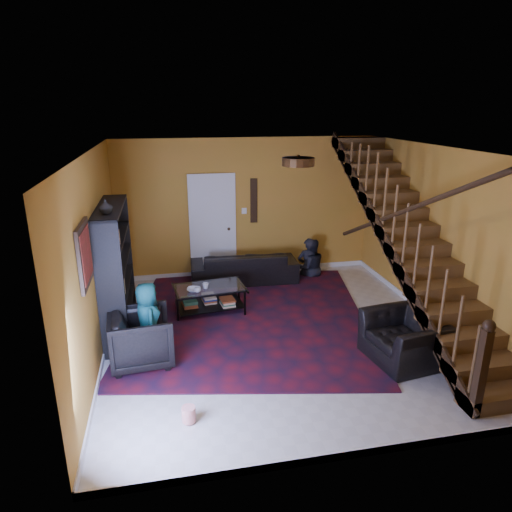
{
  "coord_description": "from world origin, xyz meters",
  "views": [
    {
      "loc": [
        -1.62,
        -6.2,
        3.4
      ],
      "look_at": [
        -0.28,
        0.4,
        1.16
      ],
      "focal_mm": 32.0,
      "sensor_mm": 36.0,
      "label": 1
    }
  ],
  "objects_px": {
    "coffee_table": "(210,297)",
    "bookshelf": "(117,273)",
    "armchair_left": "(141,338)",
    "armchair_right": "(404,339)",
    "sofa": "(244,266)"
  },
  "relations": [
    {
      "from": "sofa",
      "to": "coffee_table",
      "type": "distance_m",
      "value": 1.53
    },
    {
      "from": "armchair_right",
      "to": "bookshelf",
      "type": "bearing_deg",
      "value": -122.29
    },
    {
      "from": "coffee_table",
      "to": "bookshelf",
      "type": "bearing_deg",
      "value": -164.02
    },
    {
      "from": "bookshelf",
      "to": "armchair_left",
      "type": "xyz_separation_m",
      "value": [
        0.35,
        -1.07,
        -0.58
      ]
    },
    {
      "from": "armchair_left",
      "to": "armchair_right",
      "type": "height_order",
      "value": "armchair_left"
    },
    {
      "from": "armchair_left",
      "to": "armchair_right",
      "type": "xyz_separation_m",
      "value": [
        3.55,
        -0.64,
        -0.05
      ]
    },
    {
      "from": "bookshelf",
      "to": "sofa",
      "type": "distance_m",
      "value": 2.91
    },
    {
      "from": "sofa",
      "to": "armchair_right",
      "type": "distance_m",
      "value": 3.78
    },
    {
      "from": "sofa",
      "to": "armchair_left",
      "type": "distance_m",
      "value": 3.36
    },
    {
      "from": "coffee_table",
      "to": "armchair_right",
      "type": "bearing_deg",
      "value": -40.68
    },
    {
      "from": "bookshelf",
      "to": "coffee_table",
      "type": "bearing_deg",
      "value": 15.98
    },
    {
      "from": "bookshelf",
      "to": "sofa",
      "type": "relative_size",
      "value": 0.95
    },
    {
      "from": "armchair_right",
      "to": "coffee_table",
      "type": "relative_size",
      "value": 0.8
    },
    {
      "from": "armchair_left",
      "to": "coffee_table",
      "type": "relative_size",
      "value": 0.67
    },
    {
      "from": "sofa",
      "to": "coffee_table",
      "type": "bearing_deg",
      "value": 59.88
    }
  ]
}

